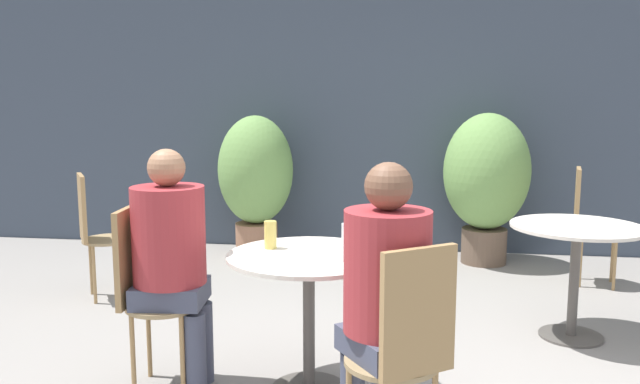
# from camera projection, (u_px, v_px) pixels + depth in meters

# --- Properties ---
(storefront_wall) EXTENTS (10.00, 0.06, 3.00)m
(storefront_wall) POSITION_uv_depth(u_px,v_px,m) (379.00, 96.00, 5.99)
(storefront_wall) COLOR #3D4756
(storefront_wall) RESTS_ON ground_plane
(cafe_table_near) EXTENTS (0.81, 0.81, 0.71)m
(cafe_table_near) POSITION_uv_depth(u_px,v_px,m) (309.00, 282.00, 3.07)
(cafe_table_near) COLOR #514C47
(cafe_table_near) RESTS_ON ground_plane
(cafe_table_far) EXTENTS (0.79, 0.79, 0.71)m
(cafe_table_far) POSITION_uv_depth(u_px,v_px,m) (576.00, 249.00, 3.79)
(cafe_table_far) COLOR #514C47
(cafe_table_far) RESTS_ON ground_plane
(bistro_chair_0) EXTENTS (0.39, 0.38, 0.93)m
(bistro_chair_0) POSITION_uv_depth(u_px,v_px,m) (144.00, 283.00, 3.11)
(bistro_chair_0) COLOR #997F56
(bistro_chair_0) RESTS_ON ground_plane
(bistro_chair_1) EXTENTS (0.42, 0.43, 0.93)m
(bistro_chair_1) POSITION_uv_depth(u_px,v_px,m) (406.00, 342.00, 2.35)
(bistro_chair_1) COLOR #997F56
(bistro_chair_1) RESTS_ON ground_plane
(bistro_chair_2) EXTENTS (0.43, 0.42, 0.93)m
(bistro_chair_2) POSITION_uv_depth(u_px,v_px,m) (94.00, 226.00, 4.55)
(bistro_chair_2) COLOR #997F56
(bistro_chair_2) RESTS_ON ground_plane
(bistro_chair_3) EXTENTS (0.40, 0.38, 0.93)m
(bistro_chair_3) POSITION_uv_depth(u_px,v_px,m) (587.00, 216.00, 4.94)
(bistro_chair_3) COLOR #997F56
(bistro_chair_3) RESTS_ON ground_plane
(seated_person_0) EXTENTS (0.38, 0.36, 1.22)m
(seated_person_0) POSITION_uv_depth(u_px,v_px,m) (172.00, 250.00, 3.08)
(seated_person_0) COLOR #42475B
(seated_person_0) RESTS_ON ground_plane
(seated_person_1) EXTENTS (0.43, 0.43, 1.22)m
(seated_person_1) POSITION_uv_depth(u_px,v_px,m) (385.00, 288.00, 2.45)
(seated_person_1) COLOR #42475B
(seated_person_1) RESTS_ON ground_plane
(beer_glass_0) EXTENTS (0.07, 0.07, 0.18)m
(beer_glass_0) POSITION_uv_depth(u_px,v_px,m) (349.00, 242.00, 2.91)
(beer_glass_0) COLOR silver
(beer_glass_0) RESTS_ON cafe_table_near
(beer_glass_1) EXTENTS (0.06, 0.06, 0.14)m
(beer_glass_1) POSITION_uv_depth(u_px,v_px,m) (270.00, 235.00, 3.16)
(beer_glass_1) COLOR #DBC65B
(beer_glass_1) RESTS_ON cafe_table_near
(potted_plant_0) EXTENTS (0.70, 0.70, 1.32)m
(potted_plant_0) POSITION_uv_depth(u_px,v_px,m) (256.00, 176.00, 5.79)
(potted_plant_0) COLOR #93664C
(potted_plant_0) RESTS_ON ground_plane
(potted_plant_1) EXTENTS (0.76, 0.76, 1.35)m
(potted_plant_1) POSITION_uv_depth(u_px,v_px,m) (486.00, 177.00, 5.55)
(potted_plant_1) COLOR brown
(potted_plant_1) RESTS_ON ground_plane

